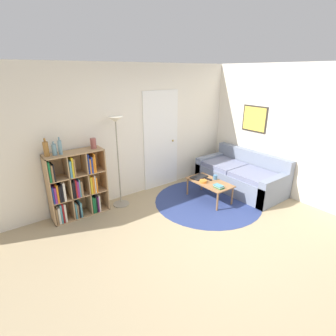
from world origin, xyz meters
TOP-DOWN VIEW (x-y plane):
  - ground_plane at (0.00, 0.00)m, footprint 14.00×14.00m
  - wall_back at (0.02, 2.32)m, footprint 7.46×0.11m
  - wall_right at (2.26, 1.15)m, footprint 0.08×5.30m
  - rug at (0.77, 1.10)m, footprint 2.09×2.09m
  - bookshelf at (-1.48, 2.11)m, footprint 0.97×0.34m
  - floor_lamp at (-0.68, 2.01)m, footprint 0.31×0.31m
  - couch at (1.81, 1.11)m, footprint 0.93×1.86m
  - coffee_table at (0.84, 1.15)m, footprint 0.49×0.92m
  - laptop at (0.83, 1.43)m, footprint 0.37×0.27m
  - bowl at (0.71, 1.19)m, footprint 0.14×0.14m
  - book_stack_on_table at (0.78, 0.84)m, footprint 0.13×0.18m
  - cup at (1.02, 1.16)m, footprint 0.08×0.08m
  - remote at (0.90, 1.23)m, footprint 0.06×0.15m
  - bottle_left at (-1.84, 2.13)m, footprint 0.08×0.08m
  - bottle_middle at (-1.73, 2.11)m, footprint 0.07×0.07m
  - bottle_right at (-1.64, 2.09)m, footprint 0.06×0.06m
  - vase_on_shelf at (-1.08, 2.11)m, footprint 0.10×0.10m

SIDE VIEW (x-z plane):
  - ground_plane at x=0.00m, z-range 0.00..0.00m
  - rug at x=0.77m, z-range 0.00..0.01m
  - couch at x=1.81m, z-range -0.12..0.68m
  - coffee_table at x=0.84m, z-range 0.15..0.54m
  - laptop at x=0.83m, z-range 0.39..0.41m
  - remote at x=0.90m, z-range 0.39..0.41m
  - bowl at x=0.71m, z-range 0.39..0.44m
  - book_stack_on_table at x=0.78m, z-range 0.39..0.44m
  - cup at x=1.02m, z-range 0.39..0.48m
  - bookshelf at x=-1.48m, z-range -0.03..1.15m
  - vase_on_shelf at x=-1.08m, z-range 1.18..1.36m
  - bottle_middle at x=-1.73m, z-range 1.16..1.39m
  - wall_back at x=0.02m, z-range -0.01..2.59m
  - bottle_right at x=-1.64m, z-range 1.16..1.44m
  - wall_right at x=2.26m, z-range 0.00..2.60m
  - bottle_left at x=-1.84m, z-range 1.16..1.45m
  - floor_lamp at x=-0.68m, z-range 0.48..2.19m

